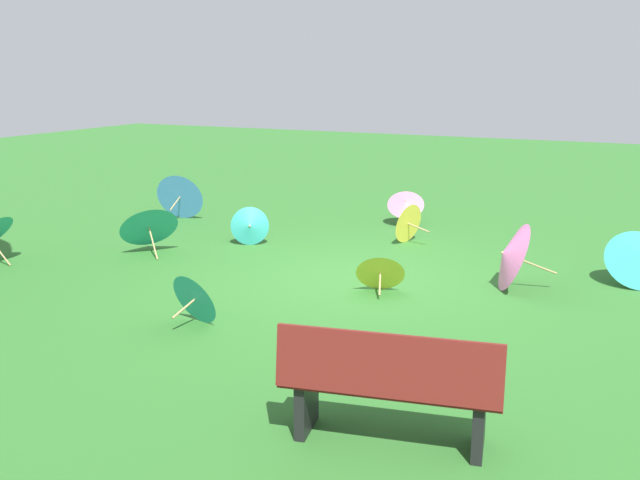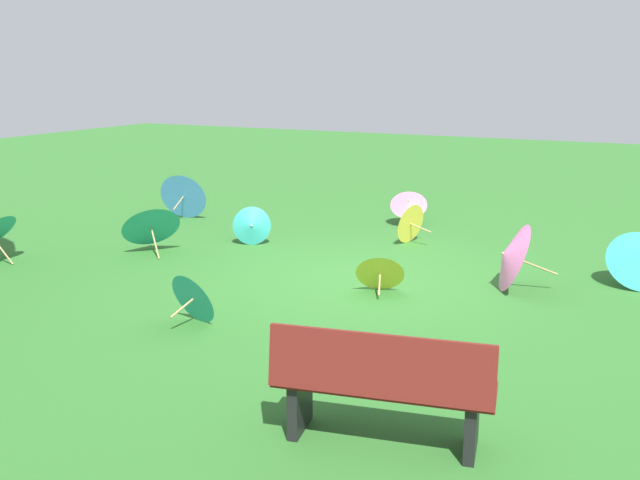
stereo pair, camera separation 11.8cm
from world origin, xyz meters
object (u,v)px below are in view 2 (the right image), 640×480
Objects in this scene: parasol_teal_0 at (150,222)px; parasol_pink_0 at (409,203)px; parasol_pink_1 at (509,256)px; park_bench at (382,386)px; parasol_teal_1 at (252,226)px; parasol_blue_0 at (185,195)px; parasol_yellow_1 at (408,223)px; parasol_yellow_0 at (380,270)px; parasol_teal_6 at (196,296)px.

parasol_teal_0 reaches higher than parasol_pink_0.
park_bench is at bearing 90.39° from parasol_pink_1.
parasol_blue_0 is at bearing -28.90° from parasol_teal_1.
parasol_blue_0 is 0.96× the size of parasol_pink_1.
parasol_pink_0 is at bearing -128.69° from parasol_teal_0.
parasol_yellow_1 reaches higher than parasol_pink_0.
parasol_yellow_0 is 0.72× the size of parasol_pink_1.
parasol_teal_0 is 1.14× the size of parasol_pink_1.
parasol_teal_6 is at bearing 44.82° from parasol_pink_1.
parasol_yellow_1 is (0.59, -2.60, 0.04)m from parasol_yellow_0.
park_bench is 6.36m from parasol_teal_1.
parasol_yellow_1 is at bearing -42.79° from parasol_pink_1.
parasol_pink_0 is at bearing -124.87° from parasol_teal_1.
parasol_teal_6 is (-3.50, 4.50, -0.14)m from parasol_blue_0.
parasol_blue_0 is 1.34× the size of parasol_yellow_0.
parasol_yellow_0 is at bearing 152.74° from parasol_teal_1.
parasol_teal_0 is 1.67× the size of parasol_yellow_1.
parasol_pink_1 is at bearing -174.94° from parasol_teal_0.
parasol_yellow_1 is 0.68× the size of parasol_pink_1.
parasol_yellow_1 is at bearing -71.82° from park_bench.
parasol_teal_1 is 4.12m from parasol_pink_1.
parasol_blue_0 is at bearing -28.00° from parasol_yellow_0.
park_bench is 4.25m from parasol_pink_1.
parasol_teal_1 is at bearing -27.26° from parasol_yellow_0.
parasol_blue_0 is 4.26m from parasol_yellow_1.
parasol_pink_0 reaches higher than parasol_teal_6.
park_bench is 2.14× the size of parasol_pink_0.
parasol_teal_0 is at bearing 43.95° from parasol_teal_1.
park_bench is 3.74m from parasol_yellow_0.
parasol_pink_0 is 5.75m from parasol_teal_6.
parasol_pink_1 is (-4.07, 0.61, 0.14)m from parasol_teal_1.
parasol_blue_0 is 5.49m from parasol_yellow_0.
park_bench reaches higher than parasol_pink_1.
parasol_blue_0 is 4.03m from parasol_pink_0.
park_bench reaches higher than parasol_teal_0.
parasol_blue_0 reaches higher than parasol_teal_6.
parasol_yellow_1 is (1.99, -6.07, -0.15)m from park_bench.
parasol_teal_1 is at bearing -8.47° from parasol_pink_1.
parasol_yellow_0 is at bearing -67.93° from park_bench.
parasol_yellow_1 is (-4.26, -0.02, -0.12)m from parasol_blue_0.
parasol_teal_0 is at bearing -4.88° from parasol_yellow_0.
parasol_blue_0 is 0.85× the size of parasol_teal_0.
parasol_yellow_1 reaches higher than parasol_teal_1.
parasol_teal_0 reaches higher than parasol_teal_1.
parasol_blue_0 is 1.41× the size of parasol_yellow_1.
parasol_yellow_0 is at bearing 104.81° from parasol_pink_0.
parasol_yellow_1 reaches higher than parasol_teal_6.
parasol_pink_1 is at bearing 171.53° from parasol_teal_1.
park_bench is 6.44m from parasol_teal_0.
parasol_blue_0 is at bearing -65.13° from parasol_teal_0.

